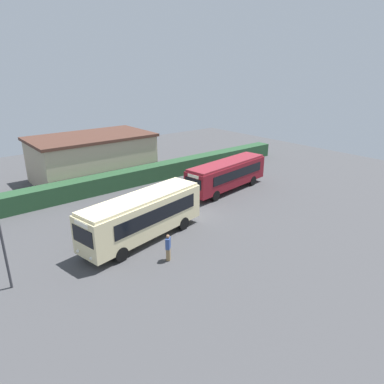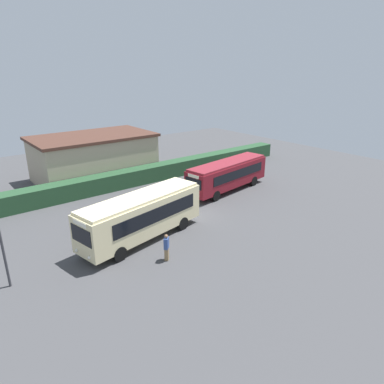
{
  "view_description": "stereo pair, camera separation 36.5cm",
  "coord_description": "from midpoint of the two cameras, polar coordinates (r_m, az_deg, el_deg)",
  "views": [
    {
      "loc": [
        -16.29,
        -20.65,
        11.76
      ],
      "look_at": [
        1.29,
        0.86,
        1.71
      ],
      "focal_mm": 32.43,
      "sensor_mm": 36.0,
      "label": 1
    },
    {
      "loc": [
        -16.0,
        -20.88,
        11.76
      ],
      "look_at": [
        1.29,
        0.86,
        1.71
      ],
      "focal_mm": 32.43,
      "sensor_mm": 36.0,
      "label": 2
    }
  ],
  "objects": [
    {
      "name": "ground_plane",
      "position": [
        28.81,
        -1.27,
        -4.19
      ],
      "size": [
        64.0,
        64.0,
        0.0
      ],
      "primitive_type": "plane",
      "color": "#424244"
    },
    {
      "name": "bus_cream",
      "position": [
        24.8,
        -8.52,
        -3.74
      ],
      "size": [
        10.08,
        4.33,
        3.33
      ],
      "rotation": [
        0.0,
        0.0,
        3.33
      ],
      "color": "beige",
      "rests_on": "ground_plane"
    },
    {
      "name": "bus_maroon",
      "position": [
        34.71,
        5.45,
        3.02
      ],
      "size": [
        10.23,
        3.71,
        2.98
      ],
      "rotation": [
        0.0,
        0.0,
        3.28
      ],
      "color": "maroon",
      "rests_on": "ground_plane"
    },
    {
      "name": "person_left",
      "position": [
        25.98,
        -13.97,
        -5.17
      ],
      "size": [
        0.28,
        0.42,
        1.88
      ],
      "rotation": [
        0.0,
        0.0,
        6.23
      ],
      "color": "silver",
      "rests_on": "ground_plane"
    },
    {
      "name": "person_center",
      "position": [
        22.4,
        -4.42,
        -8.98
      ],
      "size": [
        0.52,
        0.51,
        1.82
      ],
      "rotation": [
        0.0,
        0.0,
        5.46
      ],
      "color": "olive",
      "rests_on": "ground_plane"
    },
    {
      "name": "person_right",
      "position": [
        34.11,
        -0.93,
        1.51
      ],
      "size": [
        0.52,
        0.5,
        1.89
      ],
      "rotation": [
        0.0,
        0.0,
        0.86
      ],
      "color": "silver",
      "rests_on": "ground_plane"
    },
    {
      "name": "hedge_row",
      "position": [
        36.64,
        -11.23,
        2.16
      ],
      "size": [
        44.0,
        1.76,
        1.67
      ],
      "primitive_type": "cube",
      "color": "#25492C",
      "rests_on": "ground_plane"
    },
    {
      "name": "depot_building",
      "position": [
        39.72,
        -16.28,
        5.52
      ],
      "size": [
        12.64,
        7.62,
        4.84
      ],
      "color": "tan",
      "rests_on": "ground_plane"
    },
    {
      "name": "lamppost",
      "position": [
        21.2,
        -29.49,
        -5.39
      ],
      "size": [
        0.36,
        0.36,
        5.85
      ],
      "color": "#38383D",
      "rests_on": "ground_plane"
    }
  ]
}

